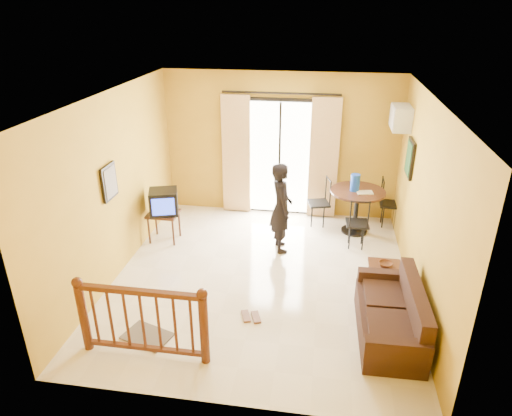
% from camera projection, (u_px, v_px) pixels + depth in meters
% --- Properties ---
extents(ground, '(5.00, 5.00, 0.00)m').
position_uv_depth(ground, '(261.00, 278.00, 7.14)').
color(ground, beige).
rests_on(ground, ground).
extents(room_shell, '(5.00, 5.00, 5.00)m').
position_uv_depth(room_shell, '(262.00, 176.00, 6.44)').
color(room_shell, white).
rests_on(room_shell, ground).
extents(balcony_door, '(2.25, 0.14, 2.46)m').
position_uv_depth(balcony_door, '(280.00, 157.00, 8.84)').
color(balcony_door, black).
rests_on(balcony_door, ground).
extents(tv_table, '(0.53, 0.44, 0.54)m').
position_uv_depth(tv_table, '(163.00, 217.00, 8.09)').
color(tv_table, black).
rests_on(tv_table, ground).
extents(television, '(0.58, 0.55, 0.43)m').
position_uv_depth(television, '(164.00, 202.00, 7.96)').
color(television, black).
rests_on(television, tv_table).
extents(picture_left, '(0.05, 0.42, 0.52)m').
position_uv_depth(picture_left, '(109.00, 182.00, 6.63)').
color(picture_left, black).
rests_on(picture_left, room_shell).
extents(dining_table, '(0.99, 0.99, 0.83)m').
position_uv_depth(dining_table, '(357.00, 199.00, 8.31)').
color(dining_table, black).
rests_on(dining_table, ground).
extents(water_jug, '(0.17, 0.17, 0.31)m').
position_uv_depth(water_jug, '(355.00, 183.00, 8.17)').
color(water_jug, blue).
rests_on(water_jug, dining_table).
extents(serving_tray, '(0.31, 0.22, 0.02)m').
position_uv_depth(serving_tray, '(365.00, 192.00, 8.13)').
color(serving_tray, beige).
rests_on(serving_tray, dining_table).
extents(dining_chairs, '(1.79, 1.35, 0.95)m').
position_uv_depth(dining_chairs, '(353.00, 232.00, 8.56)').
color(dining_chairs, black).
rests_on(dining_chairs, ground).
extents(air_conditioner, '(0.31, 0.60, 0.40)m').
position_uv_depth(air_conditioner, '(401.00, 118.00, 7.71)').
color(air_conditioner, silver).
rests_on(air_conditioner, room_shell).
extents(botanical_print, '(0.05, 0.50, 0.60)m').
position_uv_depth(botanical_print, '(410.00, 158.00, 7.32)').
color(botanical_print, black).
rests_on(botanical_print, room_shell).
extents(coffee_table, '(0.48, 0.86, 0.38)m').
position_uv_depth(coffee_table, '(386.00, 281.00, 6.61)').
color(coffee_table, black).
rests_on(coffee_table, ground).
extents(bowl, '(0.21, 0.21, 0.06)m').
position_uv_depth(bowl, '(386.00, 264.00, 6.71)').
color(bowl, '#54301D').
rests_on(bowl, coffee_table).
extents(sofa, '(0.77, 1.61, 0.76)m').
position_uv_depth(sofa, '(393.00, 318.00, 5.78)').
color(sofa, black).
rests_on(sofa, ground).
extents(standing_person, '(0.53, 0.66, 1.57)m').
position_uv_depth(standing_person, '(281.00, 208.00, 7.66)').
color(standing_person, black).
rests_on(standing_person, ground).
extents(stair_balustrade, '(1.63, 0.13, 1.04)m').
position_uv_depth(stair_balustrade, '(142.00, 317.00, 5.36)').
color(stair_balustrade, '#471E0F').
rests_on(stair_balustrade, ground).
extents(doormat, '(0.70, 0.57, 0.02)m').
position_uv_depth(doormat, '(147.00, 336.00, 5.88)').
color(doormat, '#544C43').
rests_on(doormat, ground).
extents(sandals, '(0.32, 0.27, 0.03)m').
position_uv_depth(sandals, '(251.00, 317.00, 6.23)').
color(sandals, '#54301D').
rests_on(sandals, ground).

